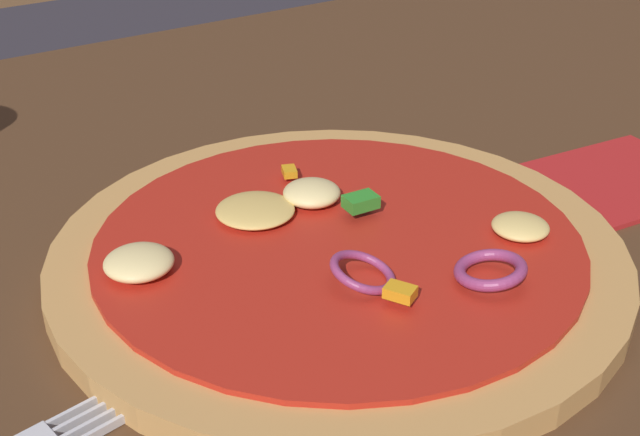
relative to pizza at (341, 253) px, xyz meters
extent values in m
cube|color=#4C301C|center=(0.04, 0.00, -0.02)|extent=(1.48, 0.88, 0.03)
cylinder|color=tan|center=(0.00, 0.00, 0.00)|extent=(0.30, 0.30, 0.01)
cylinder|color=red|center=(0.00, 0.00, 0.01)|extent=(0.25, 0.25, 0.00)
ellipsoid|color=#EFCC72|center=(0.08, -0.05, 0.01)|extent=(0.03, 0.03, 0.01)
ellipsoid|color=#F4DB8E|center=(0.01, 0.04, 0.01)|extent=(0.03, 0.03, 0.01)
ellipsoid|color=#F4DB8E|center=(-0.10, 0.03, 0.01)|extent=(0.03, 0.03, 0.01)
ellipsoid|color=#E5BC60|center=(-0.02, 0.05, 0.01)|extent=(0.04, 0.04, 0.01)
torus|color=#93386B|center=(0.03, -0.07, 0.01)|extent=(0.05, 0.05, 0.01)
torus|color=#93386B|center=(-0.01, -0.04, 0.01)|extent=(0.04, 0.04, 0.01)
cube|color=#2D8C28|center=(0.02, 0.01, 0.02)|extent=(0.02, 0.01, 0.01)
cube|color=orange|center=(0.02, 0.07, 0.01)|extent=(0.01, 0.01, 0.00)
cube|color=orange|center=(-0.01, -0.06, 0.01)|extent=(0.01, 0.02, 0.01)
cube|color=silver|center=(-0.14, -0.05, -0.01)|extent=(0.04, 0.01, 0.00)
cube|color=silver|center=(-0.14, -0.04, -0.01)|extent=(0.04, 0.01, 0.00)
cube|color=silver|center=(-0.14, -0.03, -0.01)|extent=(0.04, 0.01, 0.00)
cube|color=silver|center=(-0.14, -0.03, -0.01)|extent=(0.04, 0.01, 0.00)
cube|color=#B21E1E|center=(0.20, -0.02, -0.01)|extent=(0.12, 0.10, 0.00)
camera|label=1|loc=(-0.21, -0.29, 0.22)|focal=46.50mm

